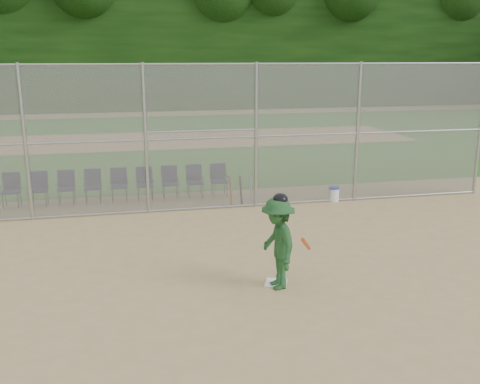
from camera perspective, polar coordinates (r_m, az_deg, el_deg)
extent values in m
plane|color=tan|center=(10.40, 2.99, -9.24)|extent=(100.00, 100.00, 0.00)
plane|color=#255D1B|center=(27.62, -6.93, 5.58)|extent=(100.00, 100.00, 0.00)
plane|color=tan|center=(27.62, -6.93, 5.59)|extent=(24.00, 24.00, 0.00)
cube|color=gray|center=(14.58, -2.11, 5.81)|extent=(16.00, 0.02, 4.00)
cylinder|color=#9EA3A8|center=(17.82, 24.26, 6.12)|extent=(0.09, 0.09, 4.00)
cylinder|color=#9EA3A8|center=(14.42, -2.19, 13.50)|extent=(16.00, 0.05, 0.05)
cube|color=black|center=(44.28, -9.40, 15.89)|extent=(80.00, 5.00, 11.00)
cube|color=white|center=(10.22, 3.86, -9.64)|extent=(0.52, 0.52, 0.02)
imported|color=#1E4D24|center=(9.76, 4.03, -5.49)|extent=(0.73, 1.16, 1.71)
ellipsoid|color=black|center=(9.51, 4.12, -0.81)|extent=(0.27, 0.30, 0.23)
cylinder|color=#C83D12|center=(9.49, 7.05, -5.54)|extent=(0.43, 0.71, 0.47)
cylinder|color=white|center=(15.97, 9.97, -0.29)|extent=(0.31, 0.31, 0.37)
cylinder|color=#2838AE|center=(15.91, 10.00, 0.45)|extent=(0.33, 0.33, 0.05)
cylinder|color=#D84C14|center=(15.25, -1.01, 0.13)|extent=(0.06, 0.29, 0.83)
cylinder|color=black|center=(15.31, 0.09, 0.18)|extent=(0.06, 0.32, 0.83)
cylinder|color=#B2B2B7|center=(15.38, 1.18, 0.22)|extent=(0.06, 0.35, 0.82)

